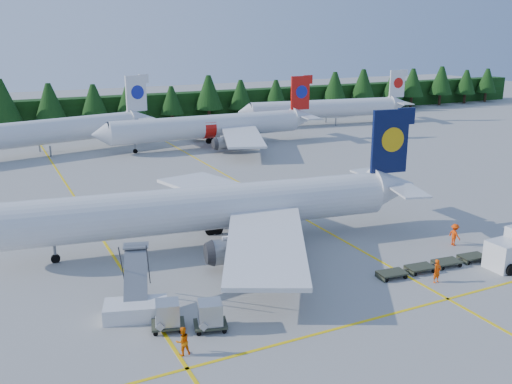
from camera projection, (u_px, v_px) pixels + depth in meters
name	position (u px, v px, depth m)	size (l,w,h in m)	color
ground	(333.00, 283.00, 44.01)	(320.00, 320.00, 0.00)	#9A9A95
taxi_stripe_a	(97.00, 231.00, 55.32)	(0.25, 120.00, 0.01)	yellow
taxi_stripe_b	(278.00, 204.00, 63.81)	(0.25, 120.00, 0.01)	yellow
taxi_stripe_cross	(382.00, 317.00, 38.84)	(80.00, 0.25, 0.01)	yellow
treeline_hedge	(105.00, 112.00, 113.92)	(220.00, 4.00, 6.00)	black
airliner_navy	(197.00, 210.00, 50.43)	(39.69, 32.43, 11.59)	silver
airliner_red	(204.00, 127.00, 93.87)	(37.98, 31.26, 11.05)	silver
airliner_far_left	(23.00, 134.00, 86.38)	(38.87, 11.30, 11.44)	silver
airliner_far_right	(318.00, 109.00, 115.87)	(36.47, 8.56, 10.65)	silver
airstairs	(136.00, 304.00, 38.83)	(4.69, 6.37, 3.81)	silver
dolly_train	(434.00, 264.00, 46.49)	(10.66, 1.91, 0.13)	#2F3325
uld_pair	(189.00, 314.00, 36.90)	(4.99, 3.36, 1.65)	#2F3325
crew_a	(437.00, 271.00, 43.88)	(0.68, 0.45, 1.88)	#EE4605
crew_b	(183.00, 341.00, 34.08)	(0.88, 0.69, 1.81)	orange
crew_c	(455.00, 235.00, 51.47)	(0.83, 0.56, 2.02)	#F13C05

